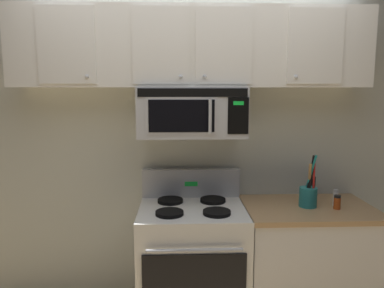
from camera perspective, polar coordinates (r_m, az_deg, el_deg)
back_wall at (r=2.92m, az=-0.23°, el=0.85°), size 5.20×0.10×2.70m
stove_range at (r=2.83m, az=0.05°, el=-18.19°), size 0.76×0.69×1.12m
over_range_microwave at (r=2.65m, az=-0.05°, el=4.98°), size 0.76×0.43×0.35m
upper_cabinets at (r=2.69m, az=-0.07°, el=14.62°), size 2.50×0.36×0.55m
counter_segment at (r=2.99m, az=17.16°, el=-17.38°), size 0.93×0.65×0.90m
utensil_crock_teal at (r=2.79m, az=17.60°, el=-7.41°), size 0.12×0.12×0.38m
salt_shaker at (r=2.88m, az=21.36°, el=-7.79°), size 0.04×0.04×0.12m
pepper_mill at (r=2.99m, az=18.08°, el=-6.48°), size 0.05×0.05×0.17m
spice_jar at (r=2.81m, az=21.59°, el=-8.40°), size 0.05×0.05×0.10m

